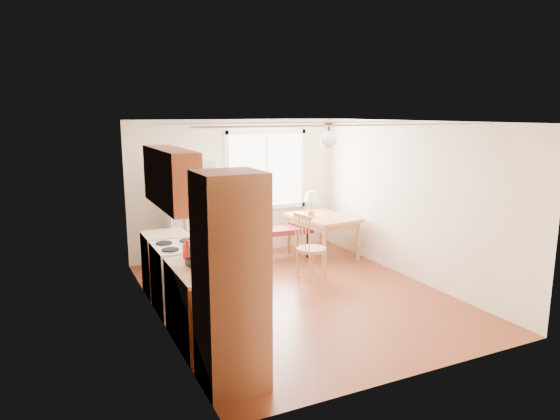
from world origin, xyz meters
TOP-DOWN VIEW (x-y plane):
  - room_shell at (0.00, 0.00)m, footprint 4.60×5.60m
  - kitchen_run at (-1.72, -0.63)m, footprint 0.65×3.40m
  - window_unit at (0.60, 2.47)m, footprint 1.64×0.05m
  - pendant_light at (0.70, 0.40)m, footprint 0.26×0.26m
  - refrigerator at (-1.00, 2.12)m, footprint 0.81×0.82m
  - bench at (0.52, 1.81)m, footprint 1.27×0.56m
  - dining_table at (1.33, 1.60)m, footprint 1.08×1.34m
  - chair at (0.45, 0.59)m, footprint 0.49×0.48m
  - table_lamp at (1.09, 1.59)m, footprint 0.27×0.27m
  - coffee_maker at (-1.72, -0.81)m, footprint 0.23×0.28m
  - kettle at (-1.72, -0.40)m, footprint 0.12×0.12m

SIDE VIEW (x-z plane):
  - bench at x=0.52m, z-range 0.22..0.79m
  - chair at x=0.45m, z-range 0.08..1.14m
  - dining_table at x=1.33m, z-range 0.28..1.05m
  - kitchen_run at x=-1.72m, z-range -0.26..1.94m
  - refrigerator at x=-1.00m, z-range 0.00..1.85m
  - kettle at x=-1.72m, z-range 0.88..1.10m
  - coffee_maker at x=-1.72m, z-range 0.85..1.23m
  - table_lamp at x=1.09m, z-range 0.87..1.34m
  - room_shell at x=0.00m, z-range -0.06..2.56m
  - window_unit at x=0.60m, z-range 0.79..2.31m
  - pendant_light at x=0.70m, z-range 2.04..2.44m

